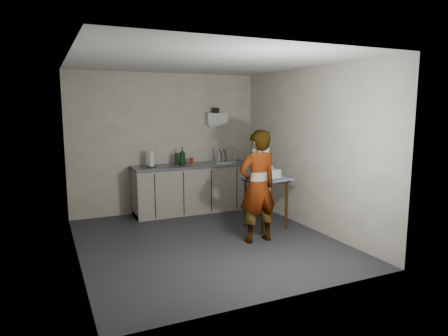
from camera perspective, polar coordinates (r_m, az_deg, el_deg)
name	(u,v)px	position (r m, az deg, el deg)	size (l,w,h in m)	color
ground	(207,241)	(6.05, -2.49, -10.39)	(4.00, 4.00, 0.00)	#29292E
wall_back	(167,143)	(7.63, -8.21, 3.53)	(3.60, 0.02, 2.60)	#B2AF9B
wall_right	(308,149)	(6.63, 11.93, 2.66)	(0.02, 4.00, 2.60)	#B2AF9B
wall_left	(74,162)	(5.35, -20.64, 0.87)	(0.02, 4.00, 2.60)	#B2AF9B
ceiling	(205,62)	(5.75, -2.67, 14.87)	(3.60, 4.00, 0.01)	silver
kitchen_counter	(192,189)	(7.60, -4.55, -3.08)	(2.24, 0.62, 0.91)	black
wall_shelf	(216,119)	(7.87, -1.10, 7.03)	(0.42, 0.18, 0.37)	white
side_table	(266,184)	(6.55, 6.01, -2.28)	(0.72, 0.72, 0.84)	#3D240D
standing_man	(258,186)	(5.85, 4.84, -2.65)	(0.61, 0.40, 1.66)	#B2A593
soap_bottle	(182,157)	(7.37, -5.99, 1.64)	(0.13, 0.13, 0.33)	black
soda_can	(192,161)	(7.58, -4.66, 1.05)	(0.06, 0.06, 0.12)	red
dark_bottle	(177,159)	(7.43, -6.75, 1.27)	(0.07, 0.07, 0.23)	black
paper_towel	(151,159)	(7.25, -10.34, 1.22)	(0.17, 0.17, 0.29)	black
dish_rack	(222,159)	(7.77, -0.30, 1.34)	(0.44, 0.33, 0.31)	silver
bakery_box	(266,171)	(6.55, 6.00, -0.38)	(0.37, 0.38, 0.47)	white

